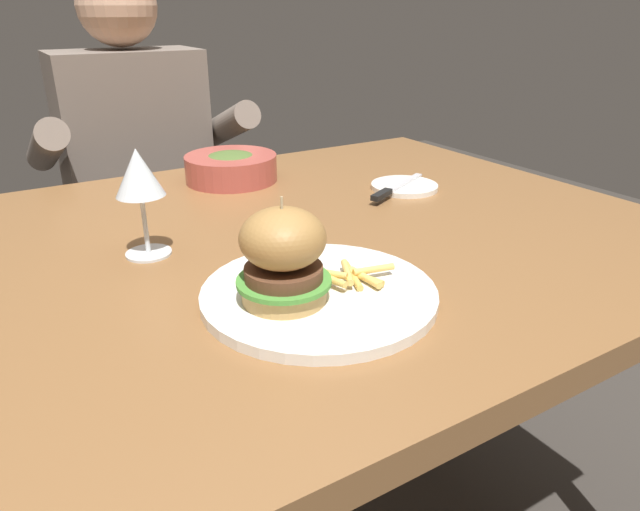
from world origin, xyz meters
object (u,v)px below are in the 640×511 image
main_plate (319,294)px  table_knife (394,188)px  burger_sandwich (283,256)px  bread_plate (404,186)px  soup_bowl (231,167)px  diner_person (144,210)px  wine_glass (139,177)px

main_plate → table_knife: size_ratio=1.56×
table_knife → burger_sandwich: bearing=-143.7°
bread_plate → main_plate: bearing=-141.5°
main_plate → bread_plate: bearing=38.5°
main_plate → bread_plate: main_plate is taller
main_plate → burger_sandwich: burger_sandwich is taller
main_plate → table_knife: (0.35, 0.29, 0.01)m
bread_plate → table_knife: (-0.04, -0.02, 0.01)m
soup_bowl → diner_person: size_ratio=0.16×
bread_plate → soup_bowl: (-0.27, 0.24, 0.02)m
soup_bowl → diner_person: diner_person is taller
main_plate → table_knife: 0.45m
wine_glass → bread_plate: wine_glass is taller
main_plate → burger_sandwich: bearing=-177.9°
diner_person → soup_bowl: bearing=-78.4°
burger_sandwich → wine_glass: 0.27m
soup_bowl → wine_glass: bearing=-131.4°
burger_sandwich → diner_person: 1.02m
main_plate → diner_person: 1.00m
main_plate → soup_bowl: size_ratio=1.55×
table_knife → soup_bowl: bearing=131.4°
bread_plate → soup_bowl: bearing=139.0°
main_plate → wine_glass: bearing=119.5°
soup_bowl → diner_person: (-0.09, 0.43, -0.21)m
diner_person → bread_plate: bearing=-61.5°
bread_plate → diner_person: diner_person is taller
burger_sandwich → bread_plate: size_ratio=0.97×
wine_glass → diner_person: 0.80m
table_knife → soup_bowl: size_ratio=0.99×
burger_sandwich → table_knife: (0.40, 0.29, -0.06)m
wine_glass → diner_person: bearing=76.5°
bread_plate → soup_bowl: 0.36m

